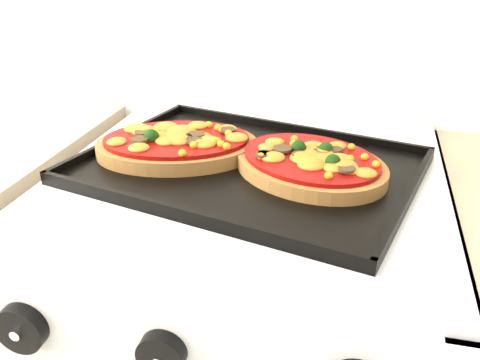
% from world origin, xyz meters
% --- Properties ---
extents(control_panel, '(0.60, 0.02, 0.09)m').
position_xyz_m(control_panel, '(0.04, 1.39, 0.85)').
color(control_panel, silver).
rests_on(control_panel, stove).
extents(knob_left, '(0.06, 0.02, 0.06)m').
position_xyz_m(knob_left, '(-0.14, 1.37, 0.85)').
color(knob_left, black).
rests_on(knob_left, control_panel).
extents(knob_center, '(0.05, 0.02, 0.05)m').
position_xyz_m(knob_center, '(0.03, 1.37, 0.85)').
color(knob_center, black).
rests_on(knob_center, control_panel).
extents(baking_tray, '(0.56, 0.47, 0.02)m').
position_xyz_m(baking_tray, '(0.04, 1.71, 0.92)').
color(baking_tray, black).
rests_on(baking_tray, stove).
extents(pizza_left, '(0.30, 0.25, 0.04)m').
position_xyz_m(pizza_left, '(-0.08, 1.73, 0.94)').
color(pizza_left, '#986434').
rests_on(pizza_left, baking_tray).
extents(pizza_right, '(0.30, 0.28, 0.04)m').
position_xyz_m(pizza_right, '(0.13, 1.71, 0.94)').
color(pizza_right, '#986434').
rests_on(pizza_right, baking_tray).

